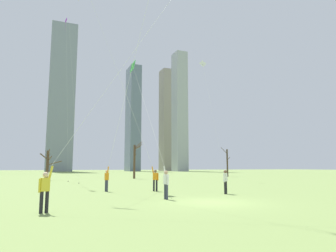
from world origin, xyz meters
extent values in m
plane|color=#7A934C|center=(0.00, 0.00, 0.00)|extent=(400.00, 400.00, 0.00)
cylinder|color=#33384C|center=(-3.70, 9.36, 0.42)|extent=(0.14, 0.14, 0.85)
cylinder|color=#33384C|center=(-3.65, 9.15, 0.42)|extent=(0.14, 0.14, 0.85)
cube|color=orange|center=(-3.67, 9.25, 1.12)|extent=(0.27, 0.38, 0.54)
sphere|color=beige|center=(-3.67, 9.25, 1.51)|extent=(0.22, 0.22, 0.22)
cylinder|color=orange|center=(-3.72, 9.46, 1.09)|extent=(0.09, 0.09, 0.55)
cylinder|color=orange|center=(-3.63, 9.05, 1.59)|extent=(0.13, 0.22, 0.56)
cylinder|color=silver|center=(-2.75, 5.49, 9.15)|extent=(1.77, 7.12, 14.62)
cylinder|color=black|center=(-0.08, 8.09, 0.42)|extent=(0.14, 0.14, 0.85)
cylinder|color=black|center=(-0.25, 8.22, 0.42)|extent=(0.14, 0.14, 0.85)
cube|color=orange|center=(-0.16, 8.16, 1.12)|extent=(0.39, 0.36, 0.54)
sphere|color=brown|center=(-0.16, 8.16, 1.51)|extent=(0.22, 0.22, 0.22)
cylinder|color=orange|center=(0.01, 8.03, 1.09)|extent=(0.09, 0.09, 0.55)
cylinder|color=orange|center=(-0.33, 8.28, 1.59)|extent=(0.22, 0.19, 0.56)
cylinder|color=silver|center=(-3.17, 9.56, 10.01)|extent=(5.68, 2.57, 16.33)
cylinder|color=black|center=(-8.22, -0.74, 0.42)|extent=(0.14, 0.14, 0.85)
cylinder|color=black|center=(-8.01, -0.67, 0.42)|extent=(0.14, 0.14, 0.85)
cube|color=yellow|center=(-8.12, -0.70, 1.12)|extent=(0.39, 0.30, 0.54)
sphere|color=beige|center=(-8.12, -0.70, 1.51)|extent=(0.22, 0.22, 0.22)
cylinder|color=yellow|center=(-8.31, -0.78, 1.09)|extent=(0.09, 0.09, 0.55)
cylinder|color=yellow|center=(-7.92, -0.63, 1.59)|extent=(0.22, 0.15, 0.56)
cylinder|color=silver|center=(-2.59, 0.62, 10.25)|extent=(10.68, 2.52, 16.82)
cylinder|color=#33384C|center=(-1.65, 2.16, 0.42)|extent=(0.14, 0.14, 0.85)
cylinder|color=#33384C|center=(-1.66, 2.38, 0.42)|extent=(0.14, 0.14, 0.85)
cube|color=white|center=(-1.65, 2.27, 1.12)|extent=(0.22, 0.35, 0.54)
sphere|color=tan|center=(-1.65, 2.27, 1.51)|extent=(0.22, 0.22, 0.22)
cylinder|color=white|center=(-1.64, 2.06, 1.09)|extent=(0.09, 0.09, 0.55)
cylinder|color=white|center=(-1.66, 2.48, 1.59)|extent=(0.10, 0.21, 0.56)
cube|color=green|center=(-1.43, 10.49, 10.43)|extent=(0.53, 1.23, 1.24)
cylinder|color=black|center=(-1.43, 10.49, 10.43)|extent=(0.41, 0.03, 0.78)
cylinder|color=silver|center=(-1.55, 6.49, 6.14)|extent=(0.24, 8.01, 8.59)
cylinder|color=black|center=(3.37, 3.96, 0.42)|extent=(0.14, 0.14, 0.85)
cylinder|color=black|center=(3.54, 4.10, 0.42)|extent=(0.14, 0.14, 0.85)
cube|color=white|center=(3.45, 4.03, 1.12)|extent=(0.39, 0.37, 0.54)
sphere|color=brown|center=(3.45, 4.03, 1.51)|extent=(0.22, 0.22, 0.22)
cylinder|color=white|center=(3.29, 3.89, 1.09)|extent=(0.09, 0.09, 0.55)
cylinder|color=white|center=(3.61, 4.16, 1.09)|extent=(0.09, 0.09, 0.55)
cube|color=white|center=(13.88, 25.68, 17.61)|extent=(1.01, 0.53, 1.10)
cylinder|color=black|center=(13.88, 25.68, 17.61)|extent=(0.07, 0.20, 0.72)
cylinder|color=silver|center=(15.36, 25.26, 8.82)|extent=(2.98, 0.84, 17.57)
cylinder|color=#3F3833|center=(16.85, 24.85, 0.04)|extent=(0.10, 0.10, 0.08)
cube|color=purple|center=(-6.06, 29.37, 22.56)|extent=(0.27, 0.94, 0.95)
cylinder|color=black|center=(-6.06, 29.37, 22.56)|extent=(0.16, 0.09, 0.62)
cylinder|color=purple|center=(-6.14, 29.33, 21.53)|extent=(0.02, 0.02, 1.33)
cylinder|color=silver|center=(-5.54, 28.31, 11.30)|extent=(1.05, 2.13, 22.52)
cylinder|color=#3F3833|center=(-5.02, 27.24, 0.04)|extent=(0.10, 0.10, 0.08)
cylinder|color=silver|center=(-5.30, 24.42, 13.30)|extent=(2.04, 5.15, 26.52)
cylinder|color=#3F3833|center=(-4.29, 21.85, 0.04)|extent=(0.10, 0.10, 0.08)
cylinder|color=#4C3828|center=(5.63, 34.00, 2.71)|extent=(0.35, 0.35, 5.42)
cylinder|color=#4C3828|center=(6.25, 34.04, 5.43)|extent=(1.33, 0.22, 1.16)
cylinder|color=#4C3828|center=(5.88, 34.52, 4.29)|extent=(0.69, 1.19, 0.90)
cylinder|color=#4C3828|center=(5.63, 33.55, 3.67)|extent=(0.11, 0.95, 0.55)
cylinder|color=#4C3828|center=(6.14, 33.59, 5.13)|extent=(1.13, 0.95, 0.85)
cylinder|color=#4C3828|center=(5.96, 33.58, 4.96)|extent=(0.82, 0.99, 0.56)
cylinder|color=#423326|center=(25.40, 37.20, 2.66)|extent=(0.30, 0.30, 5.32)
cylinder|color=#423326|center=(25.81, 37.76, 3.15)|extent=(0.94, 1.23, 1.30)
cylinder|color=#423326|center=(25.88, 37.48, 3.51)|extent=(1.08, 0.70, 0.71)
cylinder|color=#423326|center=(24.64, 37.07, 5.05)|extent=(1.59, 0.37, 1.26)
cylinder|color=#4C3828|center=(-7.46, 33.67, 2.11)|extent=(0.39, 0.39, 4.22)
cylinder|color=#4C3828|center=(-7.39, 33.05, 4.00)|extent=(0.28, 1.31, 0.75)
cylinder|color=#4C3828|center=(-7.99, 33.39, 3.33)|extent=(1.21, 0.73, 0.97)
cylinder|color=#4C3828|center=(-7.22, 33.20, 3.01)|extent=(0.64, 1.06, 0.84)
cylinder|color=#4C3828|center=(-6.52, 33.23, 2.42)|extent=(1.97, 1.02, 0.69)
cube|color=gray|center=(-1.39, 127.91, 33.42)|extent=(11.19, 7.03, 66.83)
cube|color=slate|center=(31.39, 126.48, 25.17)|extent=(5.09, 10.69, 50.34)
cube|color=#9EA3AD|center=(49.42, 111.98, 27.57)|extent=(5.33, 7.04, 55.15)
cube|color=gray|center=(51.06, 131.58, 26.44)|extent=(6.28, 7.42, 52.88)
camera|label=1|loc=(-8.30, -14.17, 1.81)|focal=32.76mm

